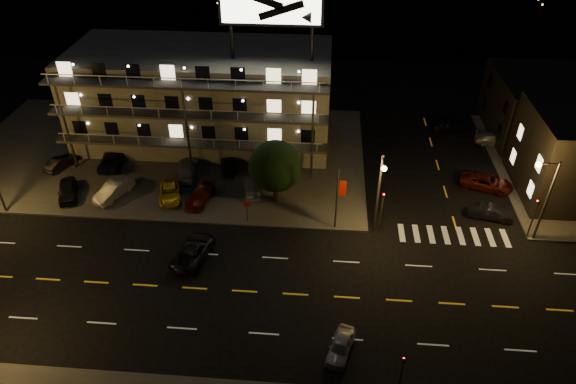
# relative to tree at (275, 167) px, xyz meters

# --- Properties ---
(ground) EXTENTS (140.00, 140.00, 0.00)m
(ground) POSITION_rel_tree_xyz_m (0.79, -12.01, -3.94)
(ground) COLOR black
(ground) RESTS_ON ground
(curb_nw) EXTENTS (44.00, 24.00, 0.15)m
(curb_nw) POSITION_rel_tree_xyz_m (-13.21, 7.99, -3.87)
(curb_nw) COLOR #373735
(curb_nw) RESTS_ON ground
(curb_ne) EXTENTS (16.00, 24.00, 0.15)m
(curb_ne) POSITION_rel_tree_xyz_m (30.79, 7.99, -3.87)
(curb_ne) COLOR #373735
(curb_ne) RESTS_ON ground
(motel) EXTENTS (28.00, 13.80, 18.10)m
(motel) POSITION_rel_tree_xyz_m (-9.15, 11.87, 1.40)
(motel) COLOR gray
(motel) RESTS_ON ground
(side_bldg_back) EXTENTS (14.06, 12.00, 7.00)m
(side_bldg_back) POSITION_rel_tree_xyz_m (30.78, 15.99, -0.44)
(side_bldg_back) COLOR black
(side_bldg_back) RESTS_ON ground
(streetlight_nc) EXTENTS (0.44, 1.92, 8.00)m
(streetlight_nc) POSITION_rel_tree_xyz_m (9.29, -4.08, 1.02)
(streetlight_nc) COLOR #2D2D30
(streetlight_nc) RESTS_ON ground
(streetlight_ne) EXTENTS (1.92, 0.44, 8.00)m
(streetlight_ne) POSITION_rel_tree_xyz_m (22.93, -3.71, 1.02)
(streetlight_ne) COLOR #2D2D30
(streetlight_ne) RESTS_ON ground
(signal_nw) EXTENTS (0.20, 0.27, 4.60)m
(signal_nw) POSITION_rel_tree_xyz_m (9.79, -3.52, -1.37)
(signal_nw) COLOR #2D2D30
(signal_nw) RESTS_ON ground
(signal_sw) EXTENTS (0.20, 0.27, 4.60)m
(signal_sw) POSITION_rel_tree_xyz_m (9.79, -20.51, -1.37)
(signal_sw) COLOR #2D2D30
(signal_sw) RESTS_ON ground
(signal_ne) EXTENTS (0.27, 0.20, 4.60)m
(signal_ne) POSITION_rel_tree_xyz_m (22.79, -3.51, -1.37)
(signal_ne) COLOR #2D2D30
(signal_ne) RESTS_ON ground
(banner_north) EXTENTS (0.83, 0.16, 6.40)m
(banner_north) POSITION_rel_tree_xyz_m (5.88, -3.61, -0.51)
(banner_north) COLOR #2D2D30
(banner_north) RESTS_ON ground
(stop_sign) EXTENTS (0.91, 0.11, 2.61)m
(stop_sign) POSITION_rel_tree_xyz_m (-2.21, -3.44, -2.23)
(stop_sign) COLOR #2D2D30
(stop_sign) RESTS_ON ground
(tree) EXTENTS (5.07, 4.88, 6.38)m
(tree) POSITION_rel_tree_xyz_m (0.00, 0.00, 0.00)
(tree) COLOR black
(tree) RESTS_ON curb_nw
(lot_car_0) EXTENTS (3.14, 4.53, 1.43)m
(lot_car_0) POSITION_rel_tree_xyz_m (-20.26, -1.04, -3.08)
(lot_car_0) COLOR black
(lot_car_0) RESTS_ON curb_nw
(lot_car_1) EXTENTS (3.24, 4.79, 1.49)m
(lot_car_1) POSITION_rel_tree_xyz_m (-15.81, -0.62, -3.05)
(lot_car_1) COLOR gray
(lot_car_1) RESTS_ON curb_nw
(lot_car_2) EXTENTS (3.17, 4.77, 1.22)m
(lot_car_2) POSITION_rel_tree_xyz_m (-10.28, -0.37, -3.18)
(lot_car_2) COLOR gold
(lot_car_2) RESTS_ON curb_nw
(lot_car_3) EXTENTS (2.76, 4.52, 1.22)m
(lot_car_3) POSITION_rel_tree_xyz_m (-7.20, -0.70, -3.18)
(lot_car_3) COLOR #52130B
(lot_car_3) RESTS_ON curb_nw
(lot_car_4) EXTENTS (2.30, 3.95, 1.26)m
(lot_car_4) POSITION_rel_tree_xyz_m (-2.44, 0.95, -3.16)
(lot_car_4) COLOR gray
(lot_car_4) RESTS_ON curb_nw
(lot_car_5) EXTENTS (2.57, 3.94, 1.23)m
(lot_car_5) POSITION_rel_tree_xyz_m (-23.26, 4.00, -3.18)
(lot_car_5) COLOR black
(lot_car_5) RESTS_ON curb_nw
(lot_car_6) EXTENTS (2.91, 5.16, 1.36)m
(lot_car_6) POSITION_rel_tree_xyz_m (-18.01, 4.94, -3.11)
(lot_car_6) COLOR black
(lot_car_6) RESTS_ON curb_nw
(lot_car_7) EXTENTS (2.64, 5.11, 1.42)m
(lot_car_7) POSITION_rel_tree_xyz_m (-9.60, 3.74, -3.08)
(lot_car_7) COLOR gray
(lot_car_7) RESTS_ON curb_nw
(lot_car_8) EXTENTS (2.63, 4.23, 1.35)m
(lot_car_8) POSITION_rel_tree_xyz_m (-5.48, 5.23, -3.12)
(lot_car_8) COLOR black
(lot_car_8) RESTS_ON curb_nw
(lot_car_9) EXTENTS (2.44, 4.12, 1.28)m
(lot_car_9) POSITION_rel_tree_xyz_m (-2.07, 5.29, -3.15)
(lot_car_9) COLOR #52130B
(lot_car_9) RESTS_ON curb_nw
(side_car_0) EXTENTS (4.17, 2.21, 1.30)m
(side_car_0) POSITION_rel_tree_xyz_m (20.15, -0.98, -3.29)
(side_car_0) COLOR black
(side_car_0) RESTS_ON ground
(side_car_1) EXTENTS (5.55, 3.81, 1.41)m
(side_car_1) POSITION_rel_tree_xyz_m (20.89, 3.99, -3.24)
(side_car_1) COLOR #52130B
(side_car_1) RESTS_ON ground
(side_car_2) EXTENTS (4.54, 2.29, 1.26)m
(side_car_2) POSITION_rel_tree_xyz_m (23.88, 13.09, -3.31)
(side_car_2) COLOR gray
(side_car_2) RESTS_ON ground
(side_car_3) EXTENTS (4.74, 2.87, 1.51)m
(side_car_3) POSITION_rel_tree_xyz_m (19.23, 16.11, -3.19)
(side_car_3) COLOR black
(side_car_3) RESTS_ON ground
(road_car_east) EXTENTS (2.36, 3.84, 1.22)m
(road_car_east) POSITION_rel_tree_xyz_m (6.26, -17.13, -3.33)
(road_car_east) COLOR gray
(road_car_east) RESTS_ON ground
(road_car_west) EXTENTS (3.42, 5.54, 1.43)m
(road_car_west) POSITION_rel_tree_xyz_m (-6.07, -8.43, -3.23)
(road_car_west) COLOR black
(road_car_west) RESTS_ON ground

